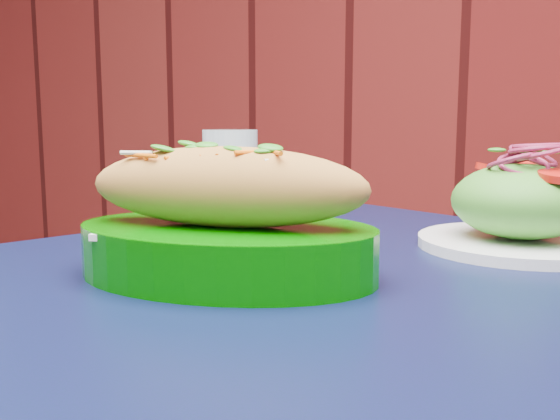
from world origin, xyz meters
The scene contains 4 objects.
cafe_table centered at (0.26, 1.44, 0.66)m, with size 1.02×1.02×0.75m.
banh_mi_basket centered at (0.15, 1.39, 0.80)m, with size 0.32×0.25×0.13m.
salad_plate centered at (0.37, 1.67, 0.80)m, with size 0.23×0.23×0.13m.
water_glass centered at (-0.04, 1.69, 0.82)m, with size 0.08×0.08×0.13m, color silver.
Camera 1 is at (0.47, 0.92, 0.90)m, focal length 40.00 mm.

